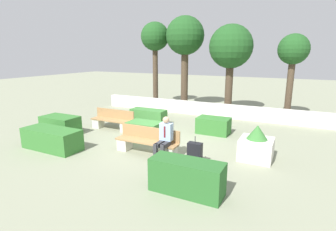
{
  "coord_description": "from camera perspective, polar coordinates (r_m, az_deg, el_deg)",
  "views": [
    {
      "loc": [
        4.33,
        -8.04,
        3.15
      ],
      "look_at": [
        0.03,
        0.5,
        0.9
      ],
      "focal_mm": 28.0,
      "sensor_mm": 36.0,
      "label": 1
    }
  ],
  "objects": [
    {
      "name": "hedge_block_far_right",
      "position": [
        6.2,
        4.09,
        -13.17
      ],
      "size": [
        1.71,
        0.64,
        0.79
      ],
      "color": "#286028",
      "rests_on": "ground_plane"
    },
    {
      "name": "tree_rightmost",
      "position": [
        14.0,
        25.6,
        12.23
      ],
      "size": [
        1.43,
        1.43,
        4.09
      ],
      "color": "#473828",
      "rests_on": "ground_plane"
    },
    {
      "name": "ground_plane",
      "position": [
        9.66,
        -1.52,
        -5.79
      ],
      "size": [
        60.0,
        60.0,
        0.0
      ],
      "primitive_type": "plane",
      "color": "gray"
    },
    {
      "name": "tree_center_right",
      "position": [
        14.44,
        13.53,
        14.12
      ],
      "size": [
        2.27,
        2.27,
        4.67
      ],
      "color": "#473828",
      "rests_on": "ground_plane"
    },
    {
      "name": "person_seated_man",
      "position": [
        7.97,
        -0.78,
        -4.55
      ],
      "size": [
        0.38,
        0.64,
        1.31
      ],
      "color": "#333338",
      "rests_on": "ground_plane"
    },
    {
      "name": "planter_corner_left",
      "position": [
        8.46,
        18.67,
        -6.19
      ],
      "size": [
        0.97,
        0.97,
        1.07
      ],
      "color": "beige",
      "rests_on": "ground_plane"
    },
    {
      "name": "tree_center_left",
      "position": [
        15.44,
        3.74,
        16.5
      ],
      "size": [
        2.17,
        2.17,
        5.25
      ],
      "color": "#473828",
      "rests_on": "ground_plane"
    },
    {
      "name": "bench_left_side",
      "position": [
        11.45,
        -12.02,
        -1.36
      ],
      "size": [
        1.95,
        0.48,
        0.83
      ],
      "rotation": [
        0.0,
        0.0,
        0.13
      ],
      "color": "#A37A4C",
      "rests_on": "ground_plane"
    },
    {
      "name": "hedge_block_near_left",
      "position": [
        10.77,
        9.85,
        -2.17
      ],
      "size": [
        1.29,
        0.8,
        0.65
      ],
      "color": "#33702D",
      "rests_on": "ground_plane"
    },
    {
      "name": "hedge_block_mid_left",
      "position": [
        10.04,
        -5.15,
        -3.2
      ],
      "size": [
        1.25,
        0.82,
        0.64
      ],
      "color": "#3D7A38",
      "rests_on": "ground_plane"
    },
    {
      "name": "hedge_block_far_left",
      "position": [
        11.36,
        -22.36,
        -1.96
      ],
      "size": [
        1.48,
        0.85,
        0.73
      ],
      "color": "#33702D",
      "rests_on": "ground_plane"
    },
    {
      "name": "bench_front",
      "position": [
        8.55,
        -4.6,
        -6.08
      ],
      "size": [
        2.16,
        0.48,
        0.83
      ],
      "color": "#A37A4C",
      "rests_on": "ground_plane"
    },
    {
      "name": "suitcase",
      "position": [
        7.69,
        5.84,
        -8.3
      ],
      "size": [
        0.41,
        0.22,
        0.87
      ],
      "color": "black",
      "rests_on": "ground_plane"
    },
    {
      "name": "hedge_block_near_right",
      "position": [
        11.99,
        -4.3,
        -0.3
      ],
      "size": [
        1.64,
        0.63,
        0.7
      ],
      "color": "#3D7A38",
      "rests_on": "ground_plane"
    },
    {
      "name": "hedge_block_mid_right",
      "position": [
        9.72,
        -23.94,
        -4.68
      ],
      "size": [
        2.07,
        0.84,
        0.7
      ],
      "color": "#33702D",
      "rests_on": "ground_plane"
    },
    {
      "name": "tree_leftmost",
      "position": [
        16.33,
        -2.85,
        16.26
      ],
      "size": [
        1.69,
        1.69,
        5.02
      ],
      "color": "#473828",
      "rests_on": "ground_plane"
    },
    {
      "name": "perimeter_wall",
      "position": [
        13.85,
        7.93,
        1.42
      ],
      "size": [
        11.99,
        0.3,
        0.68
      ],
      "color": "beige",
      "rests_on": "ground_plane"
    }
  ]
}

